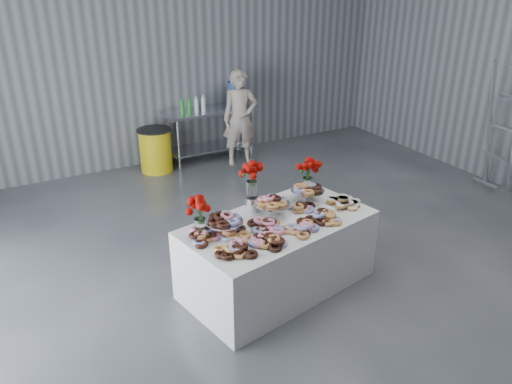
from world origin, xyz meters
TOP-DOWN VIEW (x-y plane):
  - ground at (0.00, 0.00)m, footprint 9.00×9.00m
  - room_walls at (-0.27, 0.07)m, footprint 8.04×9.04m
  - display_table at (-0.33, 0.41)m, footprint 2.06×1.35m
  - prep_table at (0.56, 4.10)m, footprint 1.50×0.60m
  - donut_mounds at (-0.33, 0.36)m, footprint 1.93×1.13m
  - cake_stand_left at (-0.90, 0.45)m, footprint 0.36×0.36m
  - cake_stand_mid at (-0.31, 0.57)m, footprint 0.36×0.36m
  - cake_stand_right at (0.18, 0.66)m, footprint 0.36×0.36m
  - danish_pile at (0.43, 0.41)m, footprint 0.48×0.48m
  - bouquet_left at (-1.12, 0.51)m, footprint 0.26×0.26m
  - bouquet_right at (0.30, 0.84)m, footprint 0.26×0.26m
  - bouquet_center at (-0.45, 0.74)m, footprint 0.26×0.26m
  - water_jug at (1.06, 4.10)m, footprint 0.28×0.28m
  - drink_bottles at (0.24, 4.00)m, footprint 0.54×0.08m
  - person at (0.95, 3.75)m, footprint 0.65×0.51m
  - trash_barrel at (-0.40, 4.10)m, footprint 0.54×0.54m
  - stepladder at (3.75, 1.02)m, footprint 0.57×0.48m

SIDE VIEW (x-z plane):
  - ground at x=0.00m, z-range 0.00..0.00m
  - trash_barrel at x=-0.40m, z-range 0.00..0.70m
  - display_table at x=-0.33m, z-range 0.00..0.75m
  - prep_table at x=0.56m, z-range 0.17..1.07m
  - person at x=0.95m, z-range 0.00..1.56m
  - donut_mounds at x=-0.33m, z-range 0.75..0.84m
  - danish_pile at x=0.43m, z-range 0.75..0.86m
  - cake_stand_left at x=-0.90m, z-range 0.80..0.98m
  - cake_stand_mid at x=-0.31m, z-range 0.80..0.98m
  - cake_stand_right at x=0.18m, z-range 0.80..0.98m
  - stepladder at x=3.75m, z-range -0.01..1.90m
  - drink_bottles at x=0.24m, z-range 0.90..1.17m
  - bouquet_left at x=-1.12m, z-range 0.84..1.26m
  - bouquet_right at x=0.30m, z-range 0.84..1.26m
  - bouquet_center at x=-0.45m, z-range 0.84..1.41m
  - water_jug at x=1.06m, z-range 0.87..1.43m
  - room_walls at x=-0.27m, z-range 0.63..4.65m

